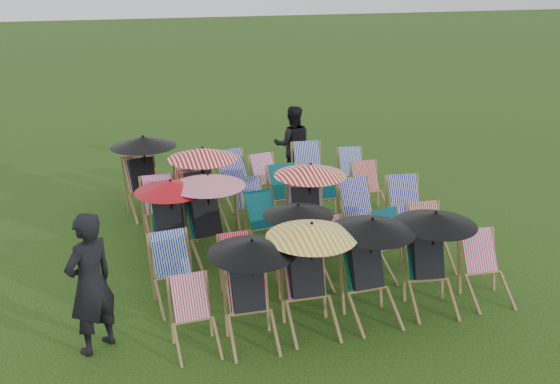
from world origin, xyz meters
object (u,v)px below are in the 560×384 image
object	(u,v)px
deckchair_5	(486,269)
person_rear	(292,145)
person_left	(90,284)
deckchair_0	(194,317)
deckchair_29	(353,172)

from	to	relation	value
deckchair_5	person_rear	world-z (taller)	person_rear
person_left	deckchair_5	bearing A→B (deg)	138.53
deckchair_0	deckchair_5	distance (m)	4.07
deckchair_29	person_left	bearing A→B (deg)	-132.77
deckchair_29	person_rear	world-z (taller)	person_rear
deckchair_0	deckchair_29	world-z (taller)	deckchair_29
deckchair_0	person_rear	distance (m)	6.37
deckchair_5	person_rear	size ratio (longest dim) A/B	0.54
deckchair_5	deckchair_29	world-z (taller)	deckchair_5
deckchair_0	person_left	distance (m)	1.28
person_rear	deckchair_5	bearing A→B (deg)	113.46
deckchair_29	person_rear	xyz separation A→B (m)	(-1.00, 0.97, 0.40)
deckchair_0	person_left	xyz separation A→B (m)	(-1.15, 0.32, 0.48)
deckchair_0	deckchair_5	world-z (taller)	deckchair_5
deckchair_29	person_rear	distance (m)	1.44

